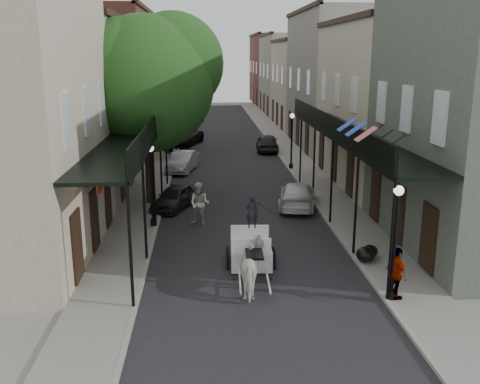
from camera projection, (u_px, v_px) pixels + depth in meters
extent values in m
plane|color=gray|center=(256.00, 280.00, 18.69)|extent=(140.00, 140.00, 0.00)
cube|color=black|center=(229.00, 165.00, 38.00)|extent=(8.00, 90.00, 0.01)
cube|color=gray|center=(159.00, 165.00, 37.67)|extent=(2.20, 90.00, 0.12)
cube|color=gray|center=(299.00, 163.00, 38.31)|extent=(2.20, 90.00, 0.12)
cube|color=#C2B59B|center=(124.00, 83.00, 45.79)|extent=(5.00, 80.00, 10.50)
cube|color=gray|center=(321.00, 82.00, 46.89)|extent=(5.00, 80.00, 10.50)
cube|color=black|center=(132.00, 137.00, 24.12)|extent=(2.20, 18.00, 0.12)
cube|color=black|center=(155.00, 126.00, 24.07)|extent=(0.06, 18.00, 1.00)
cylinder|color=black|center=(130.00, 245.00, 15.97)|extent=(0.10, 0.10, 4.00)
cylinder|color=black|center=(154.00, 183.00, 23.69)|extent=(0.10, 0.10, 4.00)
cylinder|color=black|center=(166.00, 151.00, 31.42)|extent=(0.10, 0.10, 4.00)
cube|color=black|center=(350.00, 135.00, 24.76)|extent=(2.20, 18.00, 0.12)
cube|color=black|center=(328.00, 125.00, 24.57)|extent=(0.06, 18.00, 1.00)
cylinder|color=black|center=(392.00, 239.00, 16.48)|extent=(0.10, 0.10, 4.00)
cylinder|color=black|center=(332.00, 180.00, 24.21)|extent=(0.10, 0.10, 4.00)
cylinder|color=black|center=(301.00, 149.00, 31.93)|extent=(0.10, 0.10, 4.00)
cylinder|color=#382619|center=(149.00, 149.00, 27.32)|extent=(0.44, 0.44, 5.60)
sphere|color=#254B18|center=(146.00, 84.00, 26.49)|extent=(6.80, 6.80, 6.80)
sphere|color=#254B18|center=(173.00, 63.00, 26.91)|extent=(5.10, 5.10, 5.10)
cylinder|color=#382619|center=(167.00, 121.00, 40.91)|extent=(0.44, 0.44, 5.04)
sphere|color=#254B18|center=(166.00, 82.00, 40.17)|extent=(6.00, 6.00, 6.00)
sphere|color=#254B18|center=(182.00, 70.00, 40.60)|extent=(4.50, 4.50, 4.50)
cylinder|color=black|center=(391.00, 294.00, 16.95)|extent=(0.28, 0.28, 0.30)
cylinder|color=black|center=(394.00, 248.00, 16.56)|extent=(0.12, 0.12, 3.40)
sphere|color=white|center=(399.00, 191.00, 16.10)|extent=(0.32, 0.32, 0.32)
cylinder|color=black|center=(153.00, 222.00, 24.15)|extent=(0.28, 0.28, 0.30)
cylinder|color=black|center=(152.00, 189.00, 23.76)|extent=(0.12, 0.12, 3.40)
sphere|color=white|center=(150.00, 148.00, 23.30)|extent=(0.32, 0.32, 0.32)
cylinder|color=black|center=(291.00, 166.00, 36.27)|extent=(0.28, 0.28, 0.30)
cylinder|color=black|center=(292.00, 143.00, 35.88)|extent=(0.12, 0.12, 3.40)
sphere|color=white|center=(292.00, 116.00, 35.41)|extent=(0.32, 0.32, 0.32)
imported|color=silver|center=(254.00, 268.00, 17.50)|extent=(1.00, 2.08, 1.73)
torus|color=black|center=(228.00, 243.00, 20.46)|extent=(0.14, 1.35, 1.35)
torus|color=black|center=(272.00, 242.00, 20.51)|extent=(0.14, 1.35, 1.35)
torus|color=black|center=(234.00, 265.00, 19.13)|extent=(0.10, 0.70, 0.70)
torus|color=black|center=(270.00, 264.00, 19.17)|extent=(0.10, 0.70, 0.70)
cube|color=white|center=(250.00, 233.00, 20.17)|extent=(1.53, 1.94, 0.73)
cube|color=white|center=(252.00, 229.00, 18.98)|extent=(1.28, 0.62, 0.13)
cube|color=white|center=(252.00, 223.00, 18.64)|extent=(1.26, 0.15, 0.52)
imported|color=black|center=(252.00, 212.00, 18.81)|extent=(0.44, 0.30, 1.18)
imported|color=#B7B8AE|center=(200.00, 204.00, 24.46)|extent=(1.17, 1.04, 1.99)
imported|color=gray|center=(171.00, 148.00, 39.04)|extent=(1.09, 0.63, 1.68)
imported|color=gray|center=(397.00, 273.00, 16.78)|extent=(0.67, 1.08, 1.71)
imported|color=black|center=(175.00, 197.00, 27.15)|extent=(2.68, 3.79, 1.20)
imported|color=#98989D|center=(183.00, 162.00, 35.74)|extent=(2.22, 4.21, 1.32)
imported|color=black|center=(183.00, 137.00, 46.05)|extent=(3.84, 5.55, 1.41)
imported|color=silver|center=(297.00, 195.00, 27.41)|extent=(2.62, 4.65, 1.27)
imported|color=black|center=(267.00, 143.00, 43.01)|extent=(1.94, 4.27, 1.42)
ellipsoid|color=black|center=(366.00, 255.00, 19.90)|extent=(0.69, 0.69, 0.59)
ellipsoid|color=black|center=(370.00, 251.00, 20.37)|extent=(0.60, 0.60, 0.48)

